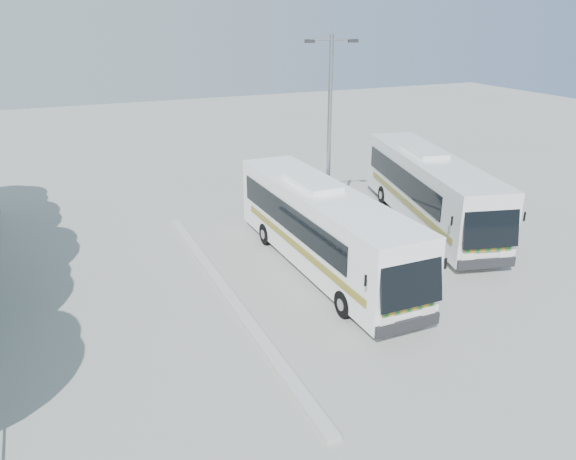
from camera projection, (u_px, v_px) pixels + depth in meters
name	position (u px, v px, depth m)	size (l,w,h in m)	color
ground	(311.00, 308.00, 19.07)	(100.00, 100.00, 0.00)	#979792
kerb_divider	(228.00, 294.00, 19.88)	(0.40, 16.00, 0.15)	#B2B2AD
coach_main	(323.00, 227.00, 21.39)	(2.48, 11.48, 3.18)	white
coach_adjacent	(430.00, 188.00, 26.01)	(5.13, 11.81, 3.22)	silver
lamppost	(329.00, 134.00, 22.93)	(2.09, 0.69, 8.63)	#909298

